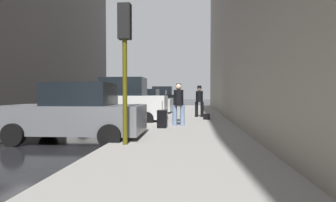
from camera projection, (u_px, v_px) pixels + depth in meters
ground_plane at (34, 131)px, 10.30m from camera, size 120.00×120.00×0.00m
sidewalk at (187, 131)px, 9.69m from camera, size 4.00×40.00×0.15m
parked_gray_coupe at (76, 114)px, 8.08m from camera, size 4.26×2.17×1.79m
parked_white_van at (121, 102)px, 12.93m from camera, size 4.63×2.12×2.25m
parked_silver_sedan at (142, 103)px, 18.12m from camera, size 4.24×2.14×1.79m
parked_dark_green_sedan at (154, 101)px, 23.25m from camera, size 4.24×2.13×1.79m
parked_black_suv at (161, 98)px, 28.36m from camera, size 4.63×2.12×2.25m
fire_hydrant at (163, 110)px, 15.11m from camera, size 0.42×0.22×0.70m
traffic_light at (125, 43)px, 6.70m from camera, size 0.32×0.32×3.60m
pedestrian_in_jeans at (179, 103)px, 10.65m from camera, size 0.50×0.41×1.71m
pedestrian_with_beanie at (179, 101)px, 12.06m from camera, size 0.51×0.42×1.78m
pedestrian_with_fedora at (199, 100)px, 14.83m from camera, size 0.53×0.48×1.78m
rolling_suitcase at (162, 119)px, 10.17m from camera, size 0.37×0.57×1.04m
duffel_bag at (206, 117)px, 13.45m from camera, size 0.32×0.44×0.28m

